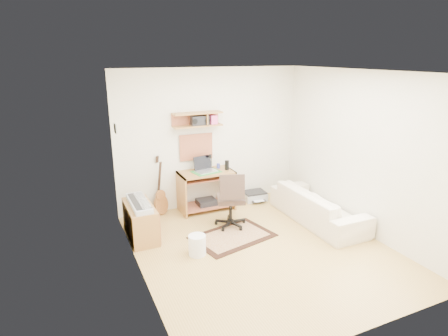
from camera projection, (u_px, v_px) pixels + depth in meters
name	position (u px, v px, depth m)	size (l,w,h in m)	color
floor	(261.00, 248.00, 5.67)	(3.60, 4.00, 0.01)	tan
ceiling	(267.00, 71.00, 4.91)	(3.60, 4.00, 0.01)	white
back_wall	(210.00, 138.00, 7.04)	(3.60, 0.01, 2.60)	silver
left_wall	(136.00, 184.00, 4.58)	(0.01, 4.00, 2.60)	silver
right_wall	(362.00, 153.00, 6.00)	(0.01, 4.00, 2.60)	silver
wall_shelf	(197.00, 119.00, 6.69)	(0.90, 0.25, 0.26)	#A7743B
cork_board	(196.00, 147.00, 6.94)	(0.64, 0.03, 0.49)	tan
wall_photo	(115.00, 128.00, 5.77)	(0.02, 0.20, 0.15)	#4C8CBF
desk	(206.00, 191.00, 6.98)	(1.00, 0.55, 0.75)	#A7743B
laptop	(206.00, 165.00, 6.81)	(0.37, 0.37, 0.28)	silver
speaker	(227.00, 165.00, 6.96)	(0.08, 0.08, 0.18)	black
desk_lamp	(211.00, 161.00, 7.02)	(0.10, 0.10, 0.29)	black
pencil_cup	(218.00, 166.00, 7.06)	(0.06, 0.06, 0.09)	#3840A9
boombox	(200.00, 120.00, 6.71)	(0.32, 0.15, 0.16)	black
rug	(233.00, 236.00, 6.02)	(1.25, 0.83, 0.02)	tan
task_chair	(231.00, 199.00, 6.26)	(0.51, 0.51, 1.00)	#392921
cabinet	(140.00, 221.00, 5.94)	(0.40, 0.90, 0.55)	#A7743B
music_keyboard	(139.00, 203.00, 5.85)	(0.26, 0.84, 0.07)	#B2B5BA
guitar	(160.00, 186.00, 6.72)	(0.29, 0.18, 1.09)	#9C6130
waste_basket	(197.00, 245.00, 5.45)	(0.25, 0.25, 0.31)	white
printer	(254.00, 196.00, 7.53)	(0.44, 0.35, 0.17)	#A5A8AA
sofa	(318.00, 201.00, 6.50)	(1.94, 0.57, 0.76)	beige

